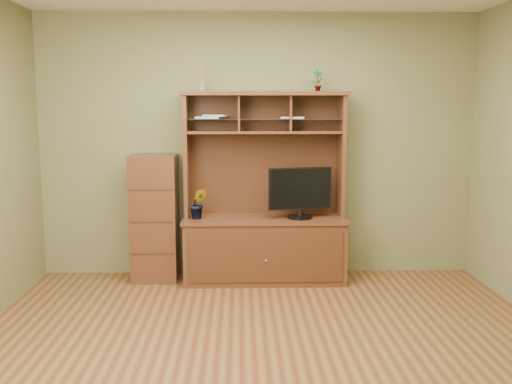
{
  "coord_description": "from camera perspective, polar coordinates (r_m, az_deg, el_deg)",
  "views": [
    {
      "loc": [
        -0.18,
        -3.92,
        1.74
      ],
      "look_at": [
        -0.04,
        1.2,
        0.98
      ],
      "focal_mm": 40.0,
      "sensor_mm": 36.0,
      "label": 1
    }
  ],
  "objects": [
    {
      "name": "monitor",
      "position": [
        5.66,
        4.44,
        0.04
      ],
      "size": [
        0.64,
        0.25,
        0.51
      ],
      "rotation": [
        0.0,
        0.0,
        0.21
      ],
      "color": "black",
      "rests_on": "media_hutch"
    },
    {
      "name": "magazines",
      "position": [
        5.73,
        -1.79,
        7.5
      ],
      "size": [
        1.11,
        0.22,
        0.04
      ],
      "color": "#AFAFB4",
      "rests_on": "media_hutch"
    },
    {
      "name": "media_hutch",
      "position": [
        5.79,
        0.84,
        -3.74
      ],
      "size": [
        1.66,
        0.61,
        1.9
      ],
      "color": "#462214",
      "rests_on": "room"
    },
    {
      "name": "top_plant",
      "position": [
        5.78,
        6.18,
        11.04
      ],
      "size": [
        0.13,
        0.1,
        0.22
      ],
      "primitive_type": "imported",
      "rotation": [
        0.0,
        0.0,
        0.22
      ],
      "color": "#296322",
      "rests_on": "media_hutch"
    },
    {
      "name": "reed_diffuser",
      "position": [
        5.74,
        -5.46,
        10.99
      ],
      "size": [
        0.05,
        0.05,
        0.26
      ],
      "color": "silver",
      "rests_on": "media_hutch"
    },
    {
      "name": "room",
      "position": [
        3.94,
        1.08,
        2.72
      ],
      "size": [
        4.54,
        4.04,
        2.74
      ],
      "color": "#583019",
      "rests_on": "ground"
    },
    {
      "name": "side_cabinet",
      "position": [
        5.87,
        -10.08,
        -2.54
      ],
      "size": [
        0.46,
        0.42,
        1.28
      ],
      "color": "#462214",
      "rests_on": "room"
    },
    {
      "name": "orchid_plant",
      "position": [
        5.66,
        -5.8,
        -1.17
      ],
      "size": [
        0.17,
        0.14,
        0.3
      ],
      "primitive_type": "imported",
      "rotation": [
        0.0,
        0.0,
        0.01
      ],
      "color": "#2F5E20",
      "rests_on": "media_hutch"
    }
  ]
}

